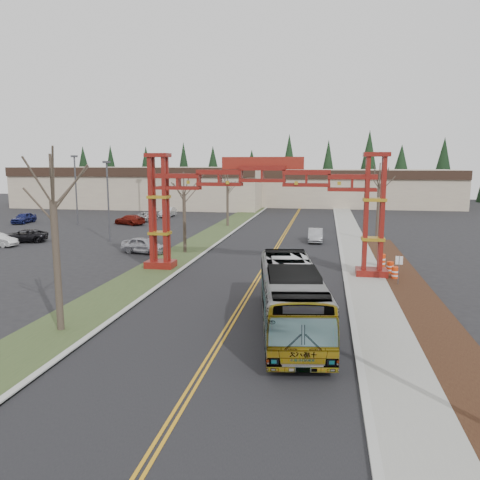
% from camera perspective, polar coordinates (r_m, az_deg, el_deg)
% --- Properties ---
extents(ground, '(200.00, 200.00, 0.00)m').
position_cam_1_polar(ground, '(18.65, -5.16, -16.48)').
color(ground, black).
rests_on(ground, ground).
extents(road, '(12.00, 110.00, 0.02)m').
position_cam_1_polar(road, '(42.20, 3.95, -1.81)').
color(road, black).
rests_on(road, ground).
extents(lane_line_left, '(0.12, 100.00, 0.01)m').
position_cam_1_polar(lane_line_left, '(42.21, 3.78, -1.79)').
color(lane_line_left, '#C78A17').
rests_on(lane_line_left, road).
extents(lane_line_right, '(0.12, 100.00, 0.01)m').
position_cam_1_polar(lane_line_right, '(42.18, 4.11, -1.80)').
color(lane_line_right, '#C78A17').
rests_on(lane_line_right, road).
extents(curb_right, '(0.30, 110.00, 0.15)m').
position_cam_1_polar(curb_right, '(41.96, 12.32, -1.98)').
color(curb_right, '#ADAEA8').
rests_on(curb_right, ground).
extents(sidewalk_right, '(2.60, 110.00, 0.14)m').
position_cam_1_polar(sidewalk_right, '(42.04, 14.30, -2.03)').
color(sidewalk_right, gray).
rests_on(sidewalk_right, ground).
extents(landscape_strip, '(2.60, 50.00, 0.12)m').
position_cam_1_polar(landscape_strip, '(27.93, 21.71, -8.13)').
color(landscape_strip, black).
rests_on(landscape_strip, ground).
extents(grass_median, '(4.00, 110.00, 0.08)m').
position_cam_1_polar(grass_median, '(43.79, -6.51, -1.40)').
color(grass_median, '#334522').
rests_on(grass_median, ground).
extents(curb_left, '(0.30, 110.00, 0.15)m').
position_cam_1_polar(curb_left, '(43.29, -4.17, -1.44)').
color(curb_left, '#ADAEA8').
rests_on(curb_left, ground).
extents(gateway_arch, '(18.20, 1.60, 8.90)m').
position_cam_1_polar(gateway_arch, '(34.53, 2.73, 5.74)').
color(gateway_arch, '#620E0C').
rests_on(gateway_arch, ground).
extents(retail_building_west, '(46.00, 22.30, 7.50)m').
position_cam_1_polar(retail_building_west, '(94.77, -11.10, 6.45)').
color(retail_building_west, tan).
rests_on(retail_building_west, ground).
extents(retail_building_east, '(38.00, 20.30, 7.00)m').
position_cam_1_polar(retail_building_east, '(96.38, 13.68, 6.26)').
color(retail_building_east, tan).
rests_on(retail_building_east, ground).
extents(conifer_treeline, '(116.10, 5.60, 13.00)m').
position_cam_1_polar(conifer_treeline, '(108.26, 8.18, 8.30)').
color(conifer_treeline, black).
rests_on(conifer_treeline, ground).
extents(transit_bus, '(4.46, 11.84, 3.22)m').
position_cam_1_polar(transit_bus, '(23.31, 6.21, -6.93)').
color(transit_bus, '#B0B3B8').
rests_on(transit_bus, ground).
extents(silver_sedan, '(1.56, 4.25, 1.39)m').
position_cam_1_polar(silver_sedan, '(49.69, 9.18, 0.57)').
color(silver_sedan, '#A5A8AD').
rests_on(silver_sedan, ground).
extents(parked_car_near_a, '(4.68, 2.70, 1.50)m').
position_cam_1_polar(parked_car_near_a, '(43.65, -11.54, -0.62)').
color(parked_car_near_a, '#B7B7BF').
rests_on(parked_car_near_a, ground).
extents(parked_car_near_c, '(5.27, 3.68, 1.34)m').
position_cam_1_polar(parked_car_near_c, '(53.87, -24.94, 0.46)').
color(parked_car_near_c, black).
rests_on(parked_car_near_c, ground).
extents(parked_car_mid_a, '(5.07, 3.61, 1.36)m').
position_cam_1_polar(parked_car_mid_a, '(64.78, -13.31, 2.43)').
color(parked_car_mid_a, maroon).
rests_on(parked_car_mid_a, ground).
extents(parked_car_mid_b, '(2.06, 4.43, 1.47)m').
position_cam_1_polar(parked_car_mid_b, '(71.27, -24.86, 2.46)').
color(parked_car_mid_b, navy).
rests_on(parked_car_mid_b, ground).
extents(parked_car_far_a, '(1.63, 4.47, 1.46)m').
position_cam_1_polar(parked_car_far_a, '(73.28, -8.79, 3.37)').
color(parked_car_far_a, silver).
rests_on(parked_car_far_a, ground).
extents(parked_car_far_b, '(2.32, 4.66, 1.27)m').
position_cam_1_polar(parked_car_far_b, '(68.68, -11.33, 2.83)').
color(parked_car_far_b, silver).
rests_on(parked_car_far_b, ground).
extents(bare_tree_median_near, '(3.36, 3.36, 8.56)m').
position_cam_1_polar(bare_tree_median_near, '(23.69, -21.84, 4.26)').
color(bare_tree_median_near, '#382D26').
rests_on(bare_tree_median_near, ground).
extents(bare_tree_median_mid, '(3.02, 3.02, 7.40)m').
position_cam_1_polar(bare_tree_median_mid, '(42.63, -6.85, 5.53)').
color(bare_tree_median_mid, '#382D26').
rests_on(bare_tree_median_mid, ground).
extents(bare_tree_median_far, '(3.15, 3.15, 7.34)m').
position_cam_1_polar(bare_tree_median_far, '(61.05, -1.54, 6.56)').
color(bare_tree_median_far, '#382D26').
rests_on(bare_tree_median_far, ground).
extents(bare_tree_right_far, '(3.24, 3.24, 8.22)m').
position_cam_1_polar(bare_tree_right_far, '(50.69, 16.61, 6.55)').
color(bare_tree_right_far, '#382D26').
rests_on(bare_tree_right_far, ground).
extents(light_pole_near, '(0.73, 0.36, 8.40)m').
position_cam_1_polar(light_pole_near, '(50.70, -15.79, 5.25)').
color(light_pole_near, '#3F3F44').
rests_on(light_pole_near, ground).
extents(light_pole_mid, '(0.80, 0.40, 9.22)m').
position_cam_1_polar(light_pole_mid, '(66.02, -19.39, 6.34)').
color(light_pole_mid, '#3F3F44').
rests_on(light_pole_mid, ground).
extents(light_pole_far, '(0.82, 0.41, 9.41)m').
position_cam_1_polar(light_pole_far, '(78.13, -11.02, 7.13)').
color(light_pole_far, '#3F3F44').
rests_on(light_pole_far, ground).
extents(street_sign, '(0.46, 0.13, 2.04)m').
position_cam_1_polar(street_sign, '(32.89, 18.81, -2.86)').
color(street_sign, '#3F3F44').
rests_on(street_sign, ground).
extents(barrel_south, '(0.50, 0.50, 0.93)m').
position_cam_1_polar(barrel_south, '(34.80, 18.37, -3.88)').
color(barrel_south, red).
rests_on(barrel_south, ground).
extents(barrel_mid, '(0.51, 0.51, 0.95)m').
position_cam_1_polar(barrel_mid, '(36.43, 17.83, -3.26)').
color(barrel_mid, red).
rests_on(barrel_mid, ground).
extents(barrel_north, '(0.60, 0.60, 1.10)m').
position_cam_1_polar(barrel_north, '(38.40, 16.87, -2.47)').
color(barrel_north, red).
rests_on(barrel_north, ground).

